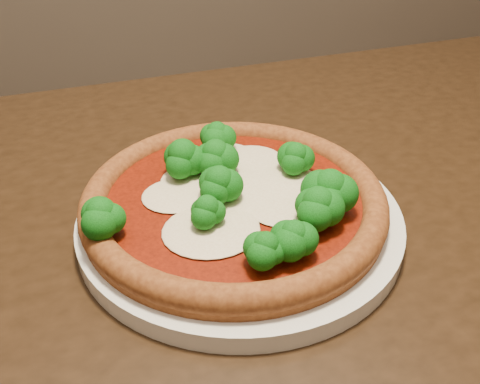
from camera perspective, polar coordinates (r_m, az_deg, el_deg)
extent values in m
cube|color=black|center=(0.50, 2.53, -7.99)|extent=(1.25, 0.97, 0.04)
cylinder|color=black|center=(1.22, 19.49, -3.52)|extent=(0.06, 0.06, 0.71)
cylinder|color=silver|center=(0.51, 0.00, -2.88)|extent=(0.30, 0.30, 0.02)
cylinder|color=brown|center=(0.50, -0.65, -1.33)|extent=(0.28, 0.28, 0.01)
torus|color=brown|center=(0.50, -0.66, -0.67)|extent=(0.28, 0.28, 0.02)
cylinder|color=maroon|center=(0.50, -0.66, -0.63)|extent=(0.24, 0.24, 0.00)
ellipsoid|color=#F3E3C1|center=(0.51, 7.41, 0.11)|extent=(0.06, 0.06, 0.01)
ellipsoid|color=#F3E3C1|center=(0.50, -6.83, -0.33)|extent=(0.06, 0.06, 0.01)
ellipsoid|color=#F3E3C1|center=(0.51, 4.44, 0.75)|extent=(0.08, 0.07, 0.01)
ellipsoid|color=#F3E3C1|center=(0.55, 1.07, 3.37)|extent=(0.07, 0.06, 0.01)
ellipsoid|color=#F3E3C1|center=(0.56, -1.17, 4.18)|extent=(0.05, 0.04, 0.00)
ellipsoid|color=#F3E3C1|center=(0.48, 4.66, -1.65)|extent=(0.07, 0.06, 0.01)
ellipsoid|color=#F3E3C1|center=(0.50, -1.00, 0.32)|extent=(0.10, 0.09, 0.01)
ellipsoid|color=#F3E3C1|center=(0.52, -4.23, 1.33)|extent=(0.08, 0.07, 0.01)
ellipsoid|color=#F3E3C1|center=(0.46, -3.10, -4.07)|extent=(0.08, 0.08, 0.01)
ellipsoid|color=#F3E3C1|center=(0.51, 8.11, 0.13)|extent=(0.05, 0.04, 0.00)
ellipsoid|color=#137917|center=(0.51, -6.13, 3.85)|extent=(0.05, 0.05, 0.04)
ellipsoid|color=#137917|center=(0.41, 2.75, -5.88)|extent=(0.04, 0.04, 0.03)
ellipsoid|color=#137917|center=(0.52, 5.95, 3.82)|extent=(0.04, 0.04, 0.03)
ellipsoid|color=#137917|center=(0.47, -2.25, 1.02)|extent=(0.05, 0.05, 0.04)
ellipsoid|color=#137917|center=(0.45, 8.30, -1.36)|extent=(0.05, 0.05, 0.04)
ellipsoid|color=#137917|center=(0.42, 5.75, -4.73)|extent=(0.04, 0.04, 0.03)
ellipsoid|color=#137917|center=(0.52, -2.63, 3.95)|extent=(0.05, 0.05, 0.04)
ellipsoid|color=#137917|center=(0.45, -14.59, -2.35)|extent=(0.04, 0.04, 0.04)
ellipsoid|color=#137917|center=(0.45, -3.55, -1.84)|extent=(0.04, 0.04, 0.03)
ellipsoid|color=#137917|center=(0.56, -2.46, 6.15)|extent=(0.04, 0.04, 0.03)
ellipsoid|color=#137917|center=(0.47, 9.54, 0.36)|extent=(0.05, 0.05, 0.04)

